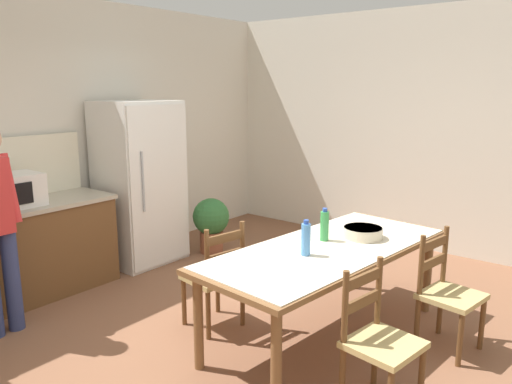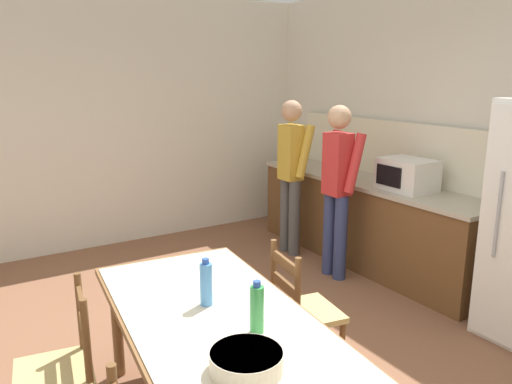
% 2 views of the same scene
% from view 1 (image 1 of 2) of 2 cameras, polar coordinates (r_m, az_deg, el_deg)
% --- Properties ---
extents(ground_plane, '(8.32, 8.32, 0.00)m').
position_cam_1_polar(ground_plane, '(4.07, -1.22, -17.18)').
color(ground_plane, brown).
extents(wall_back, '(6.52, 0.12, 2.90)m').
position_cam_1_polar(wall_back, '(5.67, -22.59, 5.68)').
color(wall_back, silver).
rests_on(wall_back, ground).
extents(wall_right, '(0.12, 5.20, 2.90)m').
position_cam_1_polar(wall_right, '(6.43, 17.73, 6.69)').
color(wall_right, silver).
rests_on(wall_right, ground).
extents(refrigerator, '(0.83, 0.73, 1.83)m').
position_cam_1_polar(refrigerator, '(5.78, -13.10, 1.03)').
color(refrigerator, white).
rests_on(refrigerator, ground).
extents(microwave, '(0.50, 0.39, 0.30)m').
position_cam_1_polar(microwave, '(5.03, -26.21, 0.11)').
color(microwave, white).
rests_on(microwave, kitchen_counter).
extents(dining_table, '(2.30, 1.15, 0.76)m').
position_cam_1_polar(dining_table, '(3.98, 8.17, -7.17)').
color(dining_table, brown).
rests_on(dining_table, ground).
extents(bottle_near_centre, '(0.07, 0.07, 0.27)m').
position_cam_1_polar(bottle_near_centre, '(3.70, 5.72, -5.37)').
color(bottle_near_centre, '#4C8ED6').
rests_on(bottle_near_centre, dining_table).
extents(bottle_off_centre, '(0.07, 0.07, 0.27)m').
position_cam_1_polar(bottle_off_centre, '(4.07, 7.84, -3.82)').
color(bottle_off_centre, green).
rests_on(bottle_off_centre, dining_table).
extents(serving_bowl, '(0.32, 0.32, 0.09)m').
position_cam_1_polar(serving_bowl, '(4.21, 12.12, -4.48)').
color(serving_bowl, beige).
rests_on(serving_bowl, dining_table).
extents(chair_side_near_left, '(0.47, 0.46, 0.91)m').
position_cam_1_polar(chair_side_near_left, '(3.31, 13.83, -16.17)').
color(chair_side_near_left, brown).
rests_on(chair_side_near_left, ground).
extents(chair_side_far_left, '(0.48, 0.46, 0.91)m').
position_cam_1_polar(chair_side_far_left, '(4.19, -4.65, -9.63)').
color(chair_side_far_left, brown).
rests_on(chair_side_far_left, ground).
extents(chair_side_near_right, '(0.48, 0.46, 0.91)m').
position_cam_1_polar(chair_side_near_right, '(4.13, 21.01, -10.77)').
color(chair_side_near_right, brown).
rests_on(chair_side_near_right, ground).
extents(potted_plant, '(0.44, 0.44, 0.67)m').
position_cam_1_polar(potted_plant, '(6.05, -5.15, -3.37)').
color(potted_plant, brown).
rests_on(potted_plant, ground).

